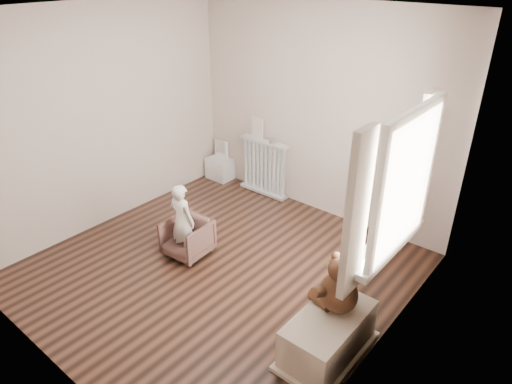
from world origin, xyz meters
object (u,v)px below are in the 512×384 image
Objects in this scene: child at (182,221)px; toy_bench at (328,335)px; armchair at (187,238)px; teddy_bear at (340,283)px; radiator at (264,168)px; toy_vanity at (219,161)px; plush_cat at (387,230)px.

child is 2.00m from toy_bench.
armchair is 0.91× the size of teddy_bear.
teddy_bear is at bearing -39.21° from radiator.
plush_cat is (3.21, -1.34, 0.72)m from toy_vanity.
child is 1.99m from teddy_bear.
radiator is at bearing 95.13° from armchair.
armchair is 2.03m from teddy_bear.
radiator is 2.91m from teddy_bear.
child reaches higher than radiator.
toy_vanity is 1.13× the size of teddy_bear.
teddy_bear is (3.07, -1.80, 0.40)m from toy_vanity.
radiator reaches higher than armchair.
armchair is 1.99m from toy_bench.
radiator reaches higher than toy_bench.
plush_cat is at bearing 4.95° from armchair.
toy_vanity is 0.69× the size of toy_bench.
plush_cat is at bearing -29.85° from radiator.
plush_cat reaches higher than child.
radiator reaches higher than toy_vanity.
radiator is 1.77m from child.
teddy_bear is (1.97, -0.08, 0.22)m from child.
toy_vanity is at bearing -61.37° from child.
radiator is 0.92× the size of child.
toy_vanity is at bearing 164.54° from teddy_bear.
child is (0.27, -1.75, 0.06)m from radiator.
toy_bench is (1.98, -0.25, -0.01)m from armchair.
child is at bearing 169.60° from plush_cat.
radiator is 0.83m from toy_vanity.
teddy_bear is at bearing 173.75° from child.
plush_cat reaches higher than teddy_bear.
child is (1.09, -1.72, 0.18)m from toy_vanity.
toy_bench is (1.98, -0.20, -0.25)m from child.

